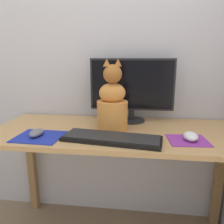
% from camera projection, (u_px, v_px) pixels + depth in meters
% --- Properties ---
extents(wall_back, '(7.00, 0.04, 2.50)m').
position_uv_depth(wall_back, '(123.00, 39.00, 1.40)').
color(wall_back, silver).
rests_on(wall_back, ground_plane).
extents(desk, '(1.40, 0.58, 0.74)m').
position_uv_depth(desk, '(117.00, 148.00, 1.24)').
color(desk, tan).
rests_on(desk, ground_plane).
extents(monitor, '(0.52, 0.17, 0.39)m').
position_uv_depth(monitor, '(132.00, 88.00, 1.34)').
color(monitor, black).
rests_on(monitor, desk).
extents(keyboard, '(0.49, 0.22, 0.02)m').
position_uv_depth(keyboard, '(112.00, 138.00, 1.05)').
color(keyboard, black).
rests_on(keyboard, desk).
extents(mousepad_left, '(0.24, 0.21, 0.00)m').
position_uv_depth(mousepad_left, '(39.00, 136.00, 1.10)').
color(mousepad_left, '#1E2D9E').
rests_on(mousepad_left, desk).
extents(mousepad_right, '(0.20, 0.18, 0.00)m').
position_uv_depth(mousepad_right, '(188.00, 140.00, 1.05)').
color(mousepad_right, purple).
rests_on(mousepad_right, desk).
extents(computer_mouse_left, '(0.06, 0.11, 0.03)m').
position_uv_depth(computer_mouse_left, '(37.00, 133.00, 1.10)').
color(computer_mouse_left, slate).
rests_on(computer_mouse_left, mousepad_left).
extents(computer_mouse_right, '(0.07, 0.10, 0.04)m').
position_uv_depth(computer_mouse_right, '(191.00, 136.00, 1.04)').
color(computer_mouse_right, white).
rests_on(computer_mouse_right, mousepad_right).
extents(cat, '(0.22, 0.25, 0.39)m').
position_uv_depth(cat, '(112.00, 104.00, 1.20)').
color(cat, '#D6893D').
rests_on(cat, desk).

